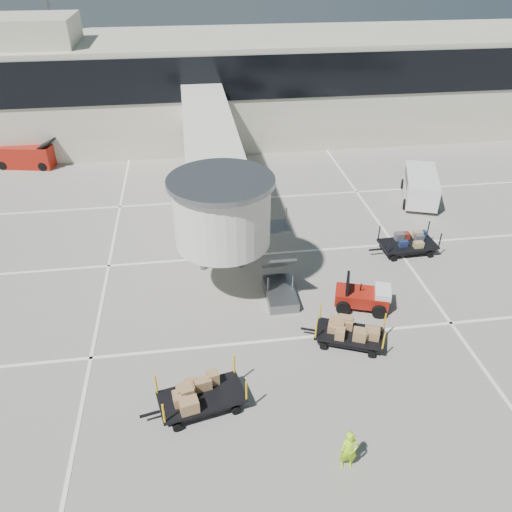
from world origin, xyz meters
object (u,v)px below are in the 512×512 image
Objects in this scene: box_cart_far at (200,397)px; belt_loader at (26,156)px; baggage_tug at (363,297)px; box_cart_near at (350,333)px; ground_worker at (349,451)px; minivan at (421,184)px; suitcase_cart at (409,245)px.

belt_loader is (-12.00, 25.28, 0.23)m from box_cart_far.
baggage_tug reaches higher than box_cart_near.
minivan is at bearing 66.88° from ground_worker.
baggage_tug is 2.75m from box_cart_near.
belt_loader reaches higher than minivan.
ground_worker is at bearing -85.51° from box_cart_near.
minivan reaches higher than box_cart_far.
ground_worker is (-7.26, -12.45, 0.31)m from suitcase_cart.
minivan reaches higher than box_cart_near.
suitcase_cart is 0.74× the size of minivan.
box_cart_near is at bearing -101.26° from baggage_tug.
box_cart_near is 0.70× the size of minivan.
ground_worker reaches higher than box_cart_far.
suitcase_cart reaches higher than box_cart_near.
suitcase_cart is at bearing -98.13° from minivan.
suitcase_cart is at bearing -21.82° from belt_loader.
minivan is at bearing -7.47° from belt_loader.
suitcase_cart is 1.06× the size of box_cart_near.
box_cart_near is 15.76m from minivan.
minivan is (10.61, 18.83, 0.27)m from ground_worker.
baggage_tug is 28.38m from belt_loader.
ground_worker is at bearing -93.00° from baggage_tug.
belt_loader reaches higher than box_cart_far.
box_cart_far reaches higher than box_cart_near.
box_cart_far is (-7.89, -5.03, 0.00)m from baggage_tug.
box_cart_far is 0.83× the size of belt_loader.
baggage_tug is 0.69× the size of box_cart_far.
box_cart_far is (-11.95, -9.35, 0.09)m from suitcase_cart.
belt_loader is at bearing 103.34° from box_cart_far.
box_cart_far is at bearing 152.79° from ground_worker.
baggage_tug is at bearing -105.10° from minivan.
belt_loader is at bearing 152.97° from baggage_tug.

